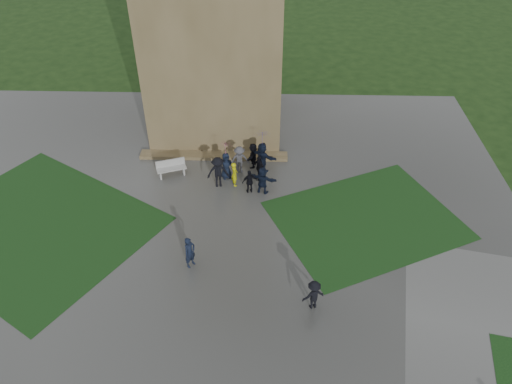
{
  "coord_description": "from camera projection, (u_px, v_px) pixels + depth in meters",
  "views": [
    {
      "loc": [
        3.27,
        -14.63,
        17.31
      ],
      "look_at": [
        2.71,
        5.72,
        1.2
      ],
      "focal_mm": 35.0,
      "sensor_mm": 36.0,
      "label": 1
    }
  ],
  "objects": [
    {
      "name": "ground",
      "position": [
        192.0,
        291.0,
        22.28
      ],
      "size": [
        120.0,
        120.0,
        0.0
      ],
      "primitive_type": "plane",
      "color": "black"
    },
    {
      "name": "plaza",
      "position": [
        197.0,
        259.0,
        23.84
      ],
      "size": [
        34.0,
        34.0,
        0.02
      ],
      "primitive_type": "cube",
      "color": "#3A3A37",
      "rests_on": "ground"
    },
    {
      "name": "lawn_inset_left",
      "position": [
        37.0,
        227.0,
        25.59
      ],
      "size": [
        14.1,
        13.46,
        0.01
      ],
      "primitive_type": "cube",
      "rotation": [
        0.0,
        0.0,
        -0.56
      ],
      "color": "black",
      "rests_on": "plaza"
    },
    {
      "name": "lawn_inset_right",
      "position": [
        366.0,
        220.0,
        26.0
      ],
      "size": [
        11.12,
        10.15,
        0.01
      ],
      "primitive_type": "cube",
      "rotation": [
        0.0,
        0.0,
        0.44
      ],
      "color": "black",
      "rests_on": "plaza"
    },
    {
      "name": "tower_plinth",
      "position": [
        214.0,
        155.0,
        30.51
      ],
      "size": [
        9.0,
        0.8,
        0.22
      ],
      "primitive_type": "cube",
      "color": "brown",
      "rests_on": "plaza"
    },
    {
      "name": "bench",
      "position": [
        171.0,
        168.0,
        28.81
      ],
      "size": [
        1.77,
        1.07,
        0.98
      ],
      "rotation": [
        0.0,
        0.0,
        0.34
      ],
      "color": "#A7A6A2",
      "rests_on": "plaza"
    },
    {
      "name": "visitor_cluster",
      "position": [
        247.0,
        163.0,
        28.29
      ],
      "size": [
        3.98,
        3.79,
        2.65
      ],
      "color": "black",
      "rests_on": "plaza"
    },
    {
      "name": "pedestrian_mid",
      "position": [
        190.0,
        252.0,
        22.99
      ],
      "size": [
        0.69,
        0.73,
        1.68
      ],
      "primitive_type": "imported",
      "rotation": [
        0.0,
        0.0,
        0.92
      ],
      "color": "black",
      "rests_on": "plaza"
    },
    {
      "name": "pedestrian_near",
      "position": [
        314.0,
        295.0,
        21.13
      ],
      "size": [
        1.09,
        0.81,
        1.51
      ],
      "primitive_type": "imported",
      "rotation": [
        0.0,
        0.0,
        3.49
      ],
      "color": "black",
      "rests_on": "plaza"
    }
  ]
}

